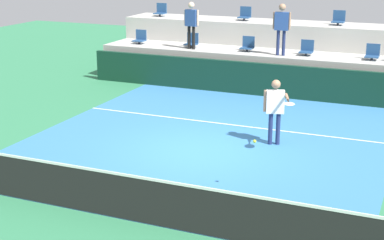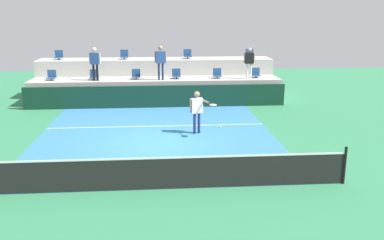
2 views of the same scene
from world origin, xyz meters
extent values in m
plane|color=#2D754C|center=(0.00, 0.00, 0.00)|extent=(40.00, 40.00, 0.00)
cube|color=teal|center=(0.00, 1.00, 0.00)|extent=(9.00, 10.00, 0.01)
cube|color=white|center=(0.00, 2.40, 0.01)|extent=(9.00, 0.06, 0.00)
cube|color=black|center=(0.00, -4.00, 0.46)|extent=(10.40, 0.01, 0.87)
cube|color=white|center=(0.00, -4.00, 0.89)|extent=(10.40, 0.02, 0.05)
cube|color=#0F3323|center=(0.00, 6.00, 0.55)|extent=(13.00, 0.16, 1.10)
cube|color=#ADAAA3|center=(0.00, 7.30, 0.62)|extent=(13.00, 1.80, 1.25)
cube|color=#ADAAA3|center=(0.00, 9.10, 1.05)|extent=(13.00, 1.80, 2.10)
cylinder|color=#2D2D33|center=(-5.35, 7.15, 1.30)|extent=(0.08, 0.08, 0.10)
cube|color=navy|center=(-5.35, 7.15, 1.37)|extent=(0.44, 0.40, 0.04)
cube|color=navy|center=(-5.35, 7.33, 1.58)|extent=(0.44, 0.04, 0.38)
cylinder|color=#2D2D33|center=(-3.20, 7.15, 1.30)|extent=(0.08, 0.08, 0.10)
cube|color=navy|center=(-3.20, 7.15, 1.37)|extent=(0.44, 0.40, 0.04)
cube|color=navy|center=(-3.20, 7.33, 1.58)|extent=(0.44, 0.04, 0.38)
cylinder|color=#2D2D33|center=(-1.05, 7.15, 1.30)|extent=(0.08, 0.08, 0.10)
cube|color=navy|center=(-1.05, 7.15, 1.37)|extent=(0.44, 0.40, 0.04)
cube|color=navy|center=(-1.05, 7.33, 1.58)|extent=(0.44, 0.04, 0.38)
cylinder|color=#2D2D33|center=(1.05, 7.15, 1.30)|extent=(0.08, 0.08, 0.10)
cube|color=navy|center=(1.05, 7.15, 1.37)|extent=(0.44, 0.40, 0.04)
cube|color=navy|center=(1.05, 7.33, 1.58)|extent=(0.44, 0.04, 0.38)
cylinder|color=#2D2D33|center=(3.22, 7.15, 1.30)|extent=(0.08, 0.08, 0.10)
cube|color=navy|center=(3.22, 7.15, 1.37)|extent=(0.44, 0.40, 0.04)
cube|color=navy|center=(3.22, 7.33, 1.58)|extent=(0.44, 0.04, 0.38)
cylinder|color=#2D2D33|center=(-5.33, 8.95, 2.15)|extent=(0.08, 0.08, 0.10)
cube|color=navy|center=(-5.33, 8.95, 2.22)|extent=(0.44, 0.40, 0.04)
cube|color=navy|center=(-5.33, 9.13, 2.43)|extent=(0.44, 0.04, 0.38)
cylinder|color=#2D2D33|center=(-1.76, 8.95, 2.15)|extent=(0.08, 0.08, 0.10)
cube|color=navy|center=(-1.76, 8.95, 2.22)|extent=(0.44, 0.40, 0.04)
cube|color=navy|center=(-1.76, 9.13, 2.43)|extent=(0.44, 0.04, 0.38)
cylinder|color=#2D2D33|center=(1.77, 8.95, 2.15)|extent=(0.08, 0.08, 0.10)
cube|color=navy|center=(1.77, 8.95, 2.22)|extent=(0.44, 0.40, 0.04)
cube|color=navy|center=(1.77, 9.13, 2.43)|extent=(0.44, 0.04, 0.38)
cylinder|color=navy|center=(1.50, 1.21, 0.41)|extent=(0.14, 0.14, 0.83)
cylinder|color=navy|center=(1.68, 1.27, 0.41)|extent=(0.14, 0.14, 0.83)
cube|color=white|center=(1.59, 1.24, 1.12)|extent=(0.48, 0.31, 0.58)
sphere|color=#A87A5B|center=(1.59, 1.24, 1.57)|extent=(0.28, 0.28, 0.22)
cylinder|color=#A87A5B|center=(1.35, 1.16, 1.14)|extent=(0.09, 0.09, 0.55)
cylinder|color=#A87A5B|center=(1.92, 1.07, 1.31)|extent=(0.23, 0.52, 0.07)
cylinder|color=black|center=(2.04, 0.73, 1.31)|extent=(0.12, 0.26, 0.04)
ellipsoid|color=silver|center=(2.12, 0.47, 1.31)|extent=(0.35, 0.39, 0.03)
cylinder|color=black|center=(-3.16, 6.86, 1.66)|extent=(0.12, 0.12, 0.83)
cylinder|color=black|center=(-2.97, 6.84, 1.66)|extent=(0.12, 0.12, 0.83)
cube|color=#2D4C8C|center=(-3.06, 6.85, 2.37)|extent=(0.47, 0.24, 0.59)
sphere|color=beige|center=(-3.06, 6.85, 2.82)|extent=(0.25, 0.25, 0.22)
cylinder|color=beige|center=(-3.32, 6.88, 2.39)|extent=(0.08, 0.08, 0.55)
cylinder|color=beige|center=(-2.80, 6.82, 2.39)|extent=(0.08, 0.08, 0.55)
cylinder|color=navy|center=(0.14, 6.85, 1.68)|extent=(0.11, 0.11, 0.86)
cylinder|color=navy|center=(0.34, 6.85, 1.68)|extent=(0.11, 0.11, 0.86)
cube|color=#2D4C8C|center=(0.24, 6.85, 2.41)|extent=(0.47, 0.20, 0.61)
sphere|color=#A87A5B|center=(0.24, 6.85, 2.88)|extent=(0.24, 0.24, 0.23)
cylinder|color=#A87A5B|center=(-0.03, 6.84, 2.43)|extent=(0.07, 0.07, 0.57)
cylinder|color=#A87A5B|center=(0.51, 6.86, 2.43)|extent=(0.07, 0.07, 0.57)
sphere|color=#CCE033|center=(2.03, -1.95, 1.13)|extent=(0.07, 0.07, 0.07)
camera|label=1|loc=(5.16, -12.54, 4.85)|focal=54.77mm
camera|label=2|loc=(0.17, -14.27, 4.60)|focal=38.54mm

